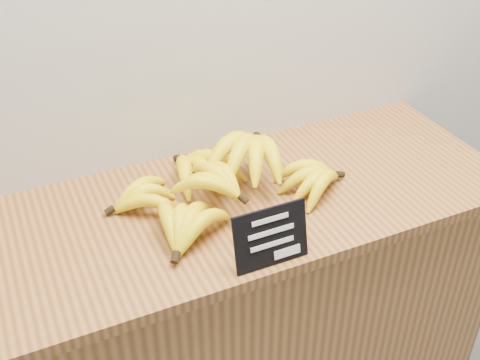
# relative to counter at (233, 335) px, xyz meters

# --- Properties ---
(counter) EXTENTS (1.40, 0.50, 0.90)m
(counter) POSITION_rel_counter_xyz_m (0.00, 0.00, 0.00)
(counter) COLOR #986531
(counter) RESTS_ON ground
(counter_top) EXTENTS (1.40, 0.54, 0.03)m
(counter_top) POSITION_rel_counter_xyz_m (0.00, 0.00, 0.47)
(counter_top) COLOR #95612E
(counter_top) RESTS_ON counter
(chalkboard_sign) EXTENTS (0.16, 0.04, 0.13)m
(chalkboard_sign) POSITION_rel_counter_xyz_m (-0.01, -0.23, 0.54)
(chalkboard_sign) COLOR black
(chalkboard_sign) RESTS_ON counter_top
(banana_pile) EXTENTS (0.58, 0.37, 0.13)m
(banana_pile) POSITION_rel_counter_xyz_m (-0.02, 0.01, 0.53)
(banana_pile) COLOR yellow
(banana_pile) RESTS_ON counter_top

